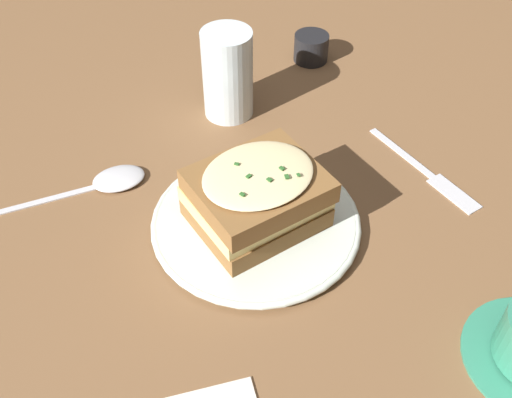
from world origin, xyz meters
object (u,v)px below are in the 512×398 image
object	(u,v)px
dinner_plate	(256,223)
sandwich	(257,196)
fork	(434,177)
condiment_pot	(311,48)
spoon	(111,181)
water_glass	(228,74)

from	to	relation	value
dinner_plate	sandwich	bearing A→B (deg)	-79.87
fork	condiment_pot	distance (m)	0.29
condiment_pot	fork	bearing A→B (deg)	-77.63
fork	spoon	size ratio (longest dim) A/B	0.95
condiment_pot	water_glass	bearing A→B (deg)	-146.62
sandwich	condiment_pot	bearing A→B (deg)	62.58
sandwich	spoon	world-z (taller)	sandwich
fork	spoon	bearing A→B (deg)	-32.06
fork	spoon	xyz separation A→B (m)	(-0.37, 0.08, 0.00)
fork	spoon	world-z (taller)	spoon
dinner_plate	sandwich	world-z (taller)	sandwich
sandwich	condiment_pot	xyz separation A→B (m)	(0.16, 0.31, -0.03)
dinner_plate	spoon	world-z (taller)	dinner_plate
dinner_plate	condiment_pot	distance (m)	0.35
sandwich	spoon	xyz separation A→B (m)	(-0.15, 0.11, -0.05)
spoon	sandwich	bearing A→B (deg)	44.98
dinner_plate	sandwich	xyz separation A→B (m)	(0.00, -0.00, 0.04)
water_glass	condiment_pot	bearing A→B (deg)	33.38
water_glass	sandwich	bearing A→B (deg)	-94.30
fork	condiment_pot	size ratio (longest dim) A/B	3.37
sandwich	spoon	bearing A→B (deg)	143.05
sandwich	water_glass	distance (m)	0.22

